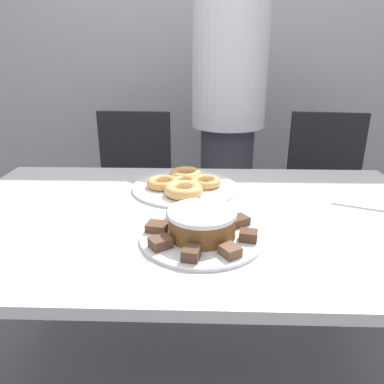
% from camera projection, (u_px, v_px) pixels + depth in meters
% --- Properties ---
extents(wall_back, '(8.00, 0.05, 2.60)m').
position_uv_depth(wall_back, '(200.00, 34.00, 2.41)').
color(wall_back, '#A8AAAD').
rests_on(wall_back, ground_plane).
extents(table, '(1.52, 0.92, 0.74)m').
position_uv_depth(table, '(192.00, 238.00, 1.18)').
color(table, silver).
rests_on(table, ground_plane).
extents(person_standing, '(0.38, 0.38, 1.67)m').
position_uv_depth(person_standing, '(228.00, 117.00, 1.96)').
color(person_standing, '#383842').
rests_on(person_standing, ground_plane).
extents(office_chair_left, '(0.46, 0.46, 0.90)m').
position_uv_depth(office_chair_left, '(131.00, 203.00, 2.03)').
color(office_chair_left, black).
rests_on(office_chair_left, ground_plane).
extents(office_chair_right, '(0.49, 0.49, 0.90)m').
position_uv_depth(office_chair_right, '(325.00, 205.00, 2.00)').
color(office_chair_right, black).
rests_on(office_chair_right, ground_plane).
extents(plate_cake, '(0.33, 0.33, 0.01)m').
position_uv_depth(plate_cake, '(202.00, 237.00, 0.99)').
color(plate_cake, white).
rests_on(plate_cake, table).
extents(plate_donuts, '(0.38, 0.38, 0.01)m').
position_uv_depth(plate_donuts, '(185.00, 187.00, 1.35)').
color(plate_donuts, white).
rests_on(plate_donuts, table).
extents(frosted_cake, '(0.18, 0.18, 0.07)m').
position_uv_depth(frosted_cake, '(202.00, 223.00, 0.98)').
color(frosted_cake, brown).
rests_on(frosted_cake, plate_cake).
extents(lamington_0, '(0.05, 0.05, 0.03)m').
position_uv_depth(lamington_0, '(248.00, 236.00, 0.96)').
color(lamington_0, '#513828').
rests_on(lamington_0, plate_cake).
extents(lamington_1, '(0.07, 0.07, 0.02)m').
position_uv_depth(lamington_1, '(238.00, 221.00, 1.05)').
color(lamington_1, '#513828').
rests_on(lamington_1, plate_cake).
extents(lamington_2, '(0.06, 0.07, 0.02)m').
position_uv_depth(lamington_2, '(210.00, 213.00, 1.10)').
color(lamington_2, '#513828').
rests_on(lamington_2, plate_cake).
extents(lamington_3, '(0.07, 0.08, 0.02)m').
position_uv_depth(lamington_3, '(179.00, 215.00, 1.08)').
color(lamington_3, brown).
rests_on(lamington_3, plate_cake).
extents(lamington_4, '(0.07, 0.06, 0.02)m').
position_uv_depth(lamington_4, '(158.00, 227.00, 1.01)').
color(lamington_4, brown).
rests_on(lamington_4, plate_cake).
extents(lamington_5, '(0.07, 0.06, 0.03)m').
position_uv_depth(lamington_5, '(160.00, 243.00, 0.93)').
color(lamington_5, brown).
rests_on(lamington_5, plate_cake).
extents(lamington_6, '(0.05, 0.05, 0.03)m').
position_uv_depth(lamington_6, '(191.00, 253.00, 0.87)').
color(lamington_6, '#513828').
rests_on(lamington_6, plate_cake).
extents(lamington_7, '(0.06, 0.06, 0.02)m').
position_uv_depth(lamington_7, '(230.00, 251.00, 0.89)').
color(lamington_7, brown).
rests_on(lamington_7, plate_cake).
extents(donut_0, '(0.10, 0.10, 0.03)m').
position_uv_depth(donut_0, '(185.00, 182.00, 1.34)').
color(donut_0, '#D18E4C').
rests_on(donut_0, plate_donuts).
extents(donut_1, '(0.13, 0.13, 0.03)m').
position_uv_depth(donut_1, '(186.00, 174.00, 1.42)').
color(donut_1, tan).
rests_on(donut_1, plate_donuts).
extents(donut_2, '(0.12, 0.12, 0.03)m').
position_uv_depth(donut_2, '(163.00, 183.00, 1.33)').
color(donut_2, tan).
rests_on(donut_2, plate_donuts).
extents(donut_3, '(0.13, 0.13, 0.04)m').
position_uv_depth(donut_3, '(184.00, 190.00, 1.26)').
color(donut_3, '#E5AD66').
rests_on(donut_3, plate_donuts).
extents(donut_4, '(0.11, 0.11, 0.03)m').
position_uv_depth(donut_4, '(205.00, 182.00, 1.35)').
color(donut_4, tan).
rests_on(donut_4, plate_donuts).
extents(napkin, '(0.20, 0.18, 0.01)m').
position_uv_depth(napkin, '(358.00, 200.00, 1.24)').
color(napkin, white).
rests_on(napkin, table).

